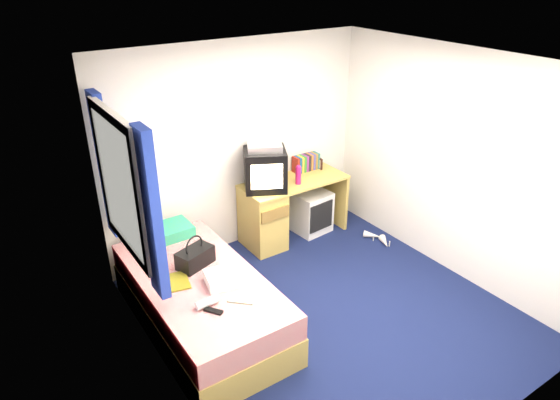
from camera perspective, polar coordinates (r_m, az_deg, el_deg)
ground at (r=5.06m, az=5.53°, el=-12.65°), size 3.40×3.40×0.00m
room_shell at (r=4.30m, az=6.36°, el=2.59°), size 3.40×3.40×3.40m
bed at (r=4.79m, az=-9.00°, el=-11.36°), size 1.01×2.00×0.54m
pillow at (r=5.27m, az=-12.97°, el=-3.63°), size 0.54×0.34×0.12m
desk at (r=5.96m, az=-0.66°, el=-1.33°), size 1.30×0.55×0.75m
storage_cube at (r=6.28m, az=3.50°, el=-1.29°), size 0.46×0.46×0.53m
crt_tv at (r=5.65m, az=-1.72°, el=3.53°), size 0.61×0.60×0.46m
vcr at (r=5.56m, az=-1.76°, el=6.10°), size 0.46×0.42×0.07m
book_row at (r=6.20m, az=3.00°, el=4.29°), size 0.34×0.13×0.20m
picture_frame at (r=6.27m, az=4.54°, el=4.22°), size 0.04×0.12×0.14m
pink_water_bottle at (r=5.81m, az=2.10°, el=2.82°), size 0.08×0.08×0.21m
aerosol_can at (r=5.93m, az=0.53°, el=3.11°), size 0.05×0.05×0.16m
handbag at (r=4.74m, az=-9.68°, el=-6.42°), size 0.39×0.30×0.32m
towel at (r=4.50m, az=-6.45°, el=-8.84°), size 0.36×0.32×0.10m
magazine at (r=4.59m, az=-11.74°, el=-9.13°), size 0.26×0.32×0.01m
water_bottle at (r=4.26m, az=-8.31°, el=-11.51°), size 0.20×0.07×0.07m
colour_swatch_fan at (r=4.29m, az=-4.52°, el=-11.45°), size 0.20×0.20×0.01m
remote_control at (r=4.21m, az=-7.62°, el=-12.45°), size 0.13×0.16×0.02m
window_assembly at (r=4.38m, az=-17.42°, el=1.46°), size 0.11×1.42×1.40m
white_heels at (r=6.24m, az=11.21°, el=-4.36°), size 0.20×0.43×0.09m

